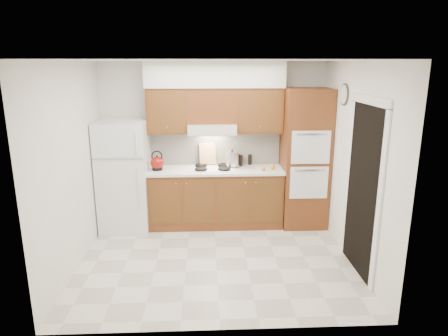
# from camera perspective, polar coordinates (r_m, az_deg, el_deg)

# --- Properties ---
(floor) EXTENTS (3.60, 3.60, 0.00)m
(floor) POSITION_cam_1_polar(r_m,az_deg,el_deg) (5.55, -1.11, -12.78)
(floor) COLOR beige
(floor) RESTS_ON ground
(ceiling) EXTENTS (3.60, 3.60, 0.00)m
(ceiling) POSITION_cam_1_polar(r_m,az_deg,el_deg) (4.92, -1.27, 15.14)
(ceiling) COLOR white
(ceiling) RESTS_ON wall_back
(wall_back) EXTENTS (3.60, 0.02, 2.60)m
(wall_back) POSITION_cam_1_polar(r_m,az_deg,el_deg) (6.55, -1.51, 3.60)
(wall_back) COLOR white
(wall_back) RESTS_ON floor
(wall_left) EXTENTS (0.02, 3.00, 2.60)m
(wall_left) POSITION_cam_1_polar(r_m,az_deg,el_deg) (5.35, -20.83, 0.09)
(wall_left) COLOR white
(wall_left) RESTS_ON floor
(wall_right) EXTENTS (0.02, 3.00, 2.60)m
(wall_right) POSITION_cam_1_polar(r_m,az_deg,el_deg) (5.43, 18.17, 0.52)
(wall_right) COLOR white
(wall_right) RESTS_ON floor
(fridge) EXTENTS (0.75, 0.72, 1.72)m
(fridge) POSITION_cam_1_polar(r_m,az_deg,el_deg) (6.43, -14.05, -1.09)
(fridge) COLOR white
(fridge) RESTS_ON floor
(base_cabinets) EXTENTS (2.11, 0.60, 0.90)m
(base_cabinets) POSITION_cam_1_polar(r_m,az_deg,el_deg) (6.48, -1.19, -4.31)
(base_cabinets) COLOR brown
(base_cabinets) RESTS_ON floor
(countertop) EXTENTS (2.13, 0.62, 0.04)m
(countertop) POSITION_cam_1_polar(r_m,az_deg,el_deg) (6.33, -1.21, -0.31)
(countertop) COLOR white
(countertop) RESTS_ON base_cabinets
(backsplash) EXTENTS (2.11, 0.03, 0.56)m
(backsplash) POSITION_cam_1_polar(r_m,az_deg,el_deg) (6.55, -1.29, 2.89)
(backsplash) COLOR white
(backsplash) RESTS_ON countertop
(oven_cabinet) EXTENTS (0.70, 0.65, 2.20)m
(oven_cabinet) POSITION_cam_1_polar(r_m,az_deg,el_deg) (6.46, 11.44, 1.35)
(oven_cabinet) COLOR brown
(oven_cabinet) RESTS_ON floor
(upper_cab_left) EXTENTS (0.63, 0.33, 0.70)m
(upper_cab_left) POSITION_cam_1_polar(r_m,az_deg,el_deg) (6.32, -8.07, 8.12)
(upper_cab_left) COLOR brown
(upper_cab_left) RESTS_ON wall_back
(upper_cab_right) EXTENTS (0.73, 0.33, 0.70)m
(upper_cab_right) POSITION_cam_1_polar(r_m,az_deg,el_deg) (6.35, 5.01, 8.23)
(upper_cab_right) COLOR brown
(upper_cab_right) RESTS_ON wall_back
(range_hood) EXTENTS (0.75, 0.45, 0.15)m
(range_hood) POSITION_cam_1_polar(r_m,az_deg,el_deg) (6.27, -1.72, 5.67)
(range_hood) COLOR silver
(range_hood) RESTS_ON wall_back
(upper_cab_over_hood) EXTENTS (0.75, 0.33, 0.55)m
(upper_cab_over_hood) POSITION_cam_1_polar(r_m,az_deg,el_deg) (6.29, -1.75, 8.90)
(upper_cab_over_hood) COLOR brown
(upper_cab_over_hood) RESTS_ON range_hood
(soffit) EXTENTS (2.13, 0.36, 0.40)m
(soffit) POSITION_cam_1_polar(r_m,az_deg,el_deg) (6.24, -1.31, 13.23)
(soffit) COLOR silver
(soffit) RESTS_ON wall_back
(cooktop) EXTENTS (0.74, 0.50, 0.01)m
(cooktop) POSITION_cam_1_polar(r_m,az_deg,el_deg) (6.34, -1.67, -0.05)
(cooktop) COLOR white
(cooktop) RESTS_ON countertop
(doorway) EXTENTS (0.02, 0.90, 2.10)m
(doorway) POSITION_cam_1_polar(r_m,az_deg,el_deg) (5.18, 19.16, -3.12)
(doorway) COLOR black
(doorway) RESTS_ON floor
(wall_clock) EXTENTS (0.02, 0.30, 0.30)m
(wall_clock) POSITION_cam_1_polar(r_m,az_deg,el_deg) (5.81, 16.81, 10.03)
(wall_clock) COLOR #3F3833
(wall_clock) RESTS_ON wall_right
(kettle) EXTENTS (0.27, 0.27, 0.21)m
(kettle) POSITION_cam_1_polar(r_m,az_deg,el_deg) (6.32, -9.52, 0.70)
(kettle) COLOR maroon
(kettle) RESTS_ON countertop
(cutting_board) EXTENTS (0.28, 0.13, 0.35)m
(cutting_board) POSITION_cam_1_polar(r_m,az_deg,el_deg) (6.50, -2.36, 2.08)
(cutting_board) COLOR tan
(cutting_board) RESTS_ON countertop
(stock_pot) EXTENTS (0.28, 0.28, 0.22)m
(stock_pot) POSITION_cam_1_polar(r_m,az_deg,el_deg) (6.39, 1.17, 1.32)
(stock_pot) COLOR silver
(stock_pot) RESTS_ON cooktop
(condiment_a) EXTENTS (0.06, 0.06, 0.18)m
(condiment_a) POSITION_cam_1_polar(r_m,az_deg,el_deg) (6.56, 2.10, 1.23)
(condiment_a) COLOR black
(condiment_a) RESTS_ON countertop
(condiment_b) EXTENTS (0.06, 0.06, 0.18)m
(condiment_b) POSITION_cam_1_polar(r_m,az_deg,el_deg) (6.49, 2.46, 1.08)
(condiment_b) COLOR black
(condiment_b) RESTS_ON countertop
(condiment_c) EXTENTS (0.07, 0.07, 0.17)m
(condiment_c) POSITION_cam_1_polar(r_m,az_deg,el_deg) (6.59, 3.72, 1.21)
(condiment_c) COLOR black
(condiment_c) RESTS_ON countertop
(orange_near) EXTENTS (0.07, 0.07, 0.07)m
(orange_near) POSITION_cam_1_polar(r_m,az_deg,el_deg) (6.24, 5.62, -0.07)
(orange_near) COLOR orange
(orange_near) RESTS_ON countertop
(orange_far) EXTENTS (0.10, 0.10, 0.08)m
(orange_far) POSITION_cam_1_polar(r_m,az_deg,el_deg) (6.34, 6.92, 0.16)
(orange_far) COLOR #FF9D0D
(orange_far) RESTS_ON countertop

